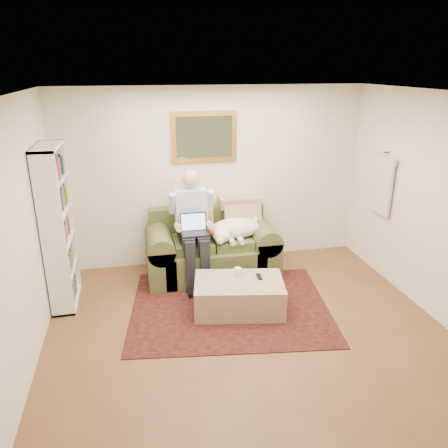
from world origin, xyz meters
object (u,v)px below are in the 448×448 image
object	(u,v)px
coffee_mug	(238,272)
seated_man	(193,229)
sofa	(211,253)
bookshelf	(57,228)
sleeping_dog	(235,228)
ottoman	(239,295)
laptop	(194,228)

from	to	relation	value
coffee_mug	seated_man	bearing A→B (deg)	120.27
sofa	bookshelf	world-z (taller)	bookshelf
sleeping_dog	ottoman	size ratio (longest dim) A/B	0.70
coffee_mug	sofa	bearing A→B (deg)	100.15
laptop	coffee_mug	xyz separation A→B (m)	(0.44, -0.68, -0.37)
sleeping_dog	coffee_mug	xyz separation A→B (m)	(-0.16, -0.83, -0.26)
sleeping_dog	ottoman	xyz separation A→B (m)	(-0.19, -0.98, -0.50)
laptop	ottoman	distance (m)	1.12
coffee_mug	bookshelf	world-z (taller)	bookshelf
sleeping_dog	coffee_mug	size ratio (longest dim) A/B	7.54
sofa	laptop	world-z (taller)	laptop
sofa	coffee_mug	bearing A→B (deg)	-79.85
sofa	bookshelf	size ratio (longest dim) A/B	0.92
ottoman	coffee_mug	xyz separation A→B (m)	(0.02, 0.16, 0.25)
coffee_mug	sleeping_dog	bearing A→B (deg)	78.82
seated_man	bookshelf	xyz separation A→B (m)	(-1.69, -0.24, 0.23)
laptop	sleeping_dog	xyz separation A→B (m)	(0.60, 0.15, -0.11)
seated_man	coffee_mug	bearing A→B (deg)	-59.73
bookshelf	ottoman	bearing A→B (deg)	-17.69
sleeping_dog	ottoman	world-z (taller)	sleeping_dog
seated_man	bookshelf	world-z (taller)	bookshelf
sleeping_dog	bookshelf	world-z (taller)	bookshelf
sofa	laptop	xyz separation A→B (m)	(-0.27, -0.24, 0.49)
sofa	ottoman	world-z (taller)	sofa
seated_man	ottoman	size ratio (longest dim) A/B	1.43
sleeping_dog	ottoman	bearing A→B (deg)	-100.69
seated_man	laptop	world-z (taller)	seated_man
seated_man	ottoman	distance (m)	1.15
sofa	seated_man	size ratio (longest dim) A/B	1.19
sleeping_dog	coffee_mug	distance (m)	0.88
seated_man	sofa	bearing A→B (deg)	31.45
sofa	coffee_mug	world-z (taller)	sofa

